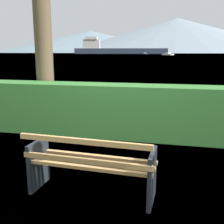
{
  "coord_description": "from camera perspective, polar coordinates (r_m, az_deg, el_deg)",
  "views": [
    {
      "loc": [
        1.0,
        -3.2,
        1.87
      ],
      "look_at": [
        0.0,
        1.16,
        0.87
      ],
      "focal_mm": 43.6,
      "sensor_mm": 36.0,
      "label": 1
    }
  ],
  "objects": [
    {
      "name": "hedge_row",
      "position": [
        6.04,
        3.1,
        0.23
      ],
      "size": [
        13.65,
        0.75,
        1.16
      ],
      "primitive_type": "cube",
      "color": "#387A33",
      "rests_on": "ground_plane"
    },
    {
      "name": "cargo_ship_large",
      "position": [
        251.28,
        0.37,
        13.05
      ],
      "size": [
        83.24,
        27.03,
        14.76
      ],
      "color": "#2D384C",
      "rests_on": "water_surface"
    },
    {
      "name": "ground_plane",
      "position": [
        3.84,
        -4.04,
        -16.59
      ],
      "size": [
        1400.0,
        1400.0,
        0.0
      ],
      "primitive_type": "plane",
      "color": "olive"
    },
    {
      "name": "sailboat_mid",
      "position": [
        155.6,
        11.63,
        11.79
      ],
      "size": [
        6.79,
        7.05,
        1.49
      ],
      "color": "silver",
      "rests_on": "water_surface"
    },
    {
      "name": "tender_far",
      "position": [
        227.74,
        6.75,
        12.08
      ],
      "size": [
        5.85,
        5.2,
        1.14
      ],
      "color": "#335693",
      "rests_on": "water_surface"
    },
    {
      "name": "park_bench",
      "position": [
        3.6,
        -4.47,
        -11.11
      ],
      "size": [
        1.69,
        0.65,
        0.87
      ],
      "color": "tan",
      "rests_on": "ground_plane"
    },
    {
      "name": "distant_hills",
      "position": [
        574.59,
        11.48,
        14.8
      ],
      "size": [
        781.55,
        477.68,
        64.0
      ],
      "color": "slate",
      "rests_on": "ground_plane"
    },
    {
      "name": "water_surface",
      "position": [
        310.75,
        13.05,
        11.88
      ],
      "size": [
        620.0,
        620.0,
        0.0
      ],
      "primitive_type": "plane",
      "color": "#6B8EA3",
      "rests_on": "ground_plane"
    }
  ]
}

